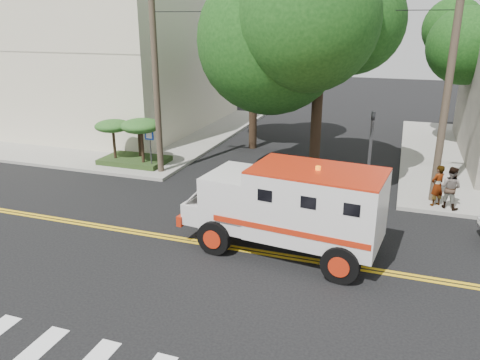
% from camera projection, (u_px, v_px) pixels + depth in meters
% --- Properties ---
extents(ground, '(100.00, 100.00, 0.00)m').
position_uv_depth(ground, '(227.00, 247.00, 14.91)').
color(ground, black).
rests_on(ground, ground).
extents(sidewalk_nw, '(17.00, 17.00, 0.15)m').
position_uv_depth(sidewalk_nw, '(110.00, 128.00, 31.16)').
color(sidewalk_nw, gray).
rests_on(sidewalk_nw, ground).
extents(building_left, '(16.00, 14.00, 10.00)m').
position_uv_depth(building_left, '(90.00, 47.00, 31.49)').
color(building_left, beige).
rests_on(building_left, sidewalk_nw).
extents(utility_pole_left, '(0.28, 0.28, 9.00)m').
position_uv_depth(utility_pole_left, '(156.00, 77.00, 20.57)').
color(utility_pole_left, '#382D23').
rests_on(utility_pole_left, ground).
extents(utility_pole_right, '(0.28, 0.28, 9.00)m').
position_uv_depth(utility_pole_right, '(448.00, 89.00, 17.03)').
color(utility_pole_right, '#382D23').
rests_on(utility_pole_right, ground).
extents(tree_main, '(6.08, 5.70, 9.85)m').
position_uv_depth(tree_main, '(332.00, 11.00, 17.53)').
color(tree_main, black).
rests_on(tree_main, ground).
extents(tree_left, '(4.48, 4.20, 7.70)m').
position_uv_depth(tree_left, '(258.00, 43.00, 24.43)').
color(tree_left, black).
rests_on(tree_left, ground).
extents(traffic_signal, '(0.15, 0.18, 3.60)m').
position_uv_depth(traffic_signal, '(370.00, 147.00, 18.01)').
color(traffic_signal, '#3F3F42').
rests_on(traffic_signal, ground).
extents(accessibility_sign, '(0.45, 0.10, 2.02)m').
position_uv_depth(accessibility_sign, '(150.00, 144.00, 21.92)').
color(accessibility_sign, '#3F3F42').
rests_on(accessibility_sign, ground).
extents(palm_planter, '(3.52, 2.63, 2.36)m').
position_uv_depth(palm_planter, '(132.00, 134.00, 22.62)').
color(palm_planter, '#1E3314').
rests_on(palm_planter, sidewalk_nw).
extents(armored_truck, '(6.34, 3.03, 2.79)m').
position_uv_depth(armored_truck, '(290.00, 204.00, 14.10)').
color(armored_truck, silver).
rests_on(armored_truck, ground).
extents(pedestrian_a, '(0.69, 0.68, 1.59)m').
position_uv_depth(pedestrian_a, '(437.00, 186.00, 17.64)').
color(pedestrian_a, gray).
rests_on(pedestrian_a, sidewalk_ne).
extents(pedestrian_b, '(0.97, 0.89, 1.62)m').
position_uv_depth(pedestrian_b, '(450.00, 188.00, 17.39)').
color(pedestrian_b, gray).
rests_on(pedestrian_b, sidewalk_ne).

